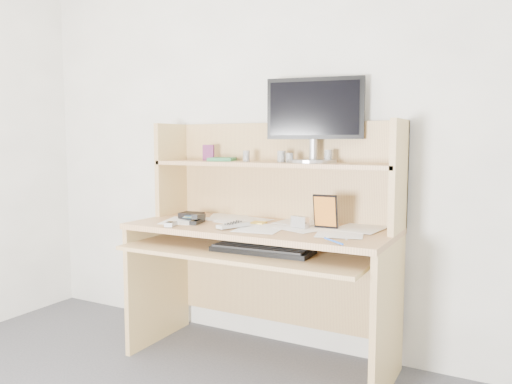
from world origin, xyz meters
The scene contains 19 objects.
back_wall centered at (0.00, 1.80, 1.25)m, with size 3.60×0.04×2.50m, color white.
desk centered at (0.00, 1.56, 0.69)m, with size 1.40×0.70×1.30m.
paper_clutter centered at (0.00, 1.48, 0.75)m, with size 1.32×0.54×0.01m, color white.
keyboard centered at (0.10, 1.31, 0.67)m, with size 0.51×0.20×0.03m.
tv_remote centered at (-0.08, 1.35, 0.77)m, with size 0.05×0.18×0.02m, color #A8A8A2.
flip_phone centered at (-0.40, 1.24, 0.77)m, with size 0.04×0.08×0.02m, color #A2A2A5.
stapler centered at (-0.33, 1.39, 0.78)m, with size 0.04×0.14×0.04m, color black.
wallet centered at (-0.46, 1.51, 0.77)m, with size 0.12×0.10×0.03m, color black.
sticky_note_pad centered at (-0.04, 1.54, 0.75)m, with size 0.07×0.07×0.01m, color #FFE343.
digital_camera centered at (0.22, 1.50, 0.78)m, with size 0.09×0.04×0.06m, color #B0AFB2.
game_case centered at (0.35, 1.53, 0.84)m, with size 0.12×0.01×0.17m, color black.
blue_pen centered at (0.50, 1.22, 0.76)m, with size 0.01×0.01×0.15m, color blue.
card_box centered at (-0.44, 1.66, 1.13)m, with size 0.07×0.02×0.09m, color maroon.
shelf_book centered at (-0.33, 1.65, 1.09)m, with size 0.14×0.19×0.02m, color #327E41.
chip_stack_a centered at (0.05, 1.64, 1.11)m, with size 0.05×0.05×0.06m, color black.
chip_stack_b centered at (-0.16, 1.62, 1.11)m, with size 0.04×0.04×0.06m, color silver.
chip_stack_c centered at (0.11, 1.62, 1.11)m, with size 0.04×0.04×0.05m, color black.
chip_stack_d centered at (0.31, 1.66, 1.12)m, with size 0.04×0.04×0.07m, color white.
monitor centered at (0.22, 1.69, 1.32)m, with size 0.52×0.26×0.45m.
Camera 1 is at (1.21, -0.82, 1.19)m, focal length 35.00 mm.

